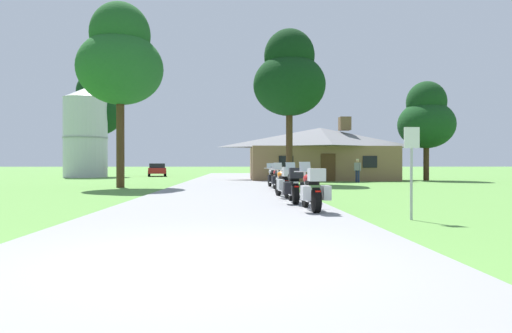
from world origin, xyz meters
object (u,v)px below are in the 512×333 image
Objects in this scene: motorcycle_black_second_in_row at (294,186)px; tree_right_of_lodge at (426,118)px; motorcycle_silver_farthest_in_row at (273,177)px; parked_red_suv_far_left at (157,169)px; tree_by_lodge_front at (289,77)px; metal_silo_distant at (86,132)px; motorcycle_orange_third_in_row at (285,183)px; motorcycle_black_fourth_in_row at (283,180)px; motorcycle_red_nearest_to_camera at (312,190)px; tree_left_near at (120,59)px; metal_signpost_roadside at (412,161)px; bystander_gray_shirt_near_lodge at (357,169)px; tree_left_far at (96,107)px; motorcycle_red_fifth_in_row at (278,179)px.

motorcycle_black_second_in_row is 0.26× the size of tree_right_of_lodge.
parked_red_suv_far_left is at bearing 105.58° from motorcycle_silver_farthest_in_row.
tree_by_lodge_front reaches higher than tree_right_of_lodge.
tree_right_of_lodge is at bearing -19.25° from metal_silo_distant.
metal_silo_distant is at bearing 120.90° from motorcycle_silver_farthest_in_row.
motorcycle_silver_farthest_in_row is at bearing 89.76° from motorcycle_black_second_in_row.
tree_right_of_lodge is 0.88× the size of metal_silo_distant.
motorcycle_orange_third_in_row is 34.20m from parked_red_suv_far_left.
motorcycle_black_fourth_in_row is 1.00× the size of motorcycle_silver_farthest_in_row.
tree_by_lodge_front reaches higher than motorcycle_orange_third_in_row.
tree_left_near is (-8.43, 13.37, 6.54)m from motorcycle_red_nearest_to_camera.
metal_silo_distant is (-17.00, 29.19, 3.91)m from motorcycle_orange_third_in_row.
parked_red_suv_far_left is at bearing 121.72° from tree_by_lodge_front.
metal_signpost_roadside reaches higher than motorcycle_orange_third_in_row.
motorcycle_orange_third_in_row is 0.97× the size of metal_signpost_roadside.
bystander_gray_shirt_near_lodge is at bearing 23.36° from tree_left_near.
motorcycle_black_second_in_row is 2.36m from motorcycle_orange_third_in_row.
metal_silo_distant is at bearing -99.38° from tree_left_far.
motorcycle_red_fifth_in_row is at bearing -24.15° from tree_left_near.
tree_right_of_lodge is (6.51, 3.43, 4.05)m from bystander_gray_shirt_near_lodge.
tree_left_far reaches higher than motorcycle_red_fifth_in_row.
tree_right_of_lodge reaches higher than motorcycle_red_fifth_in_row.
motorcycle_orange_third_in_row is at bearing -62.00° from tree_left_far.
motorcycle_black_fourth_in_row is at bearing -80.80° from parked_red_suv_far_left.
tree_by_lodge_front is (-0.54, 19.19, 5.72)m from metal_signpost_roadside.
parked_red_suv_far_left is at bearing -178.51° from bystander_gray_shirt_near_lodge.
tree_left_near is at bearing 125.11° from metal_signpost_roadside.
tree_by_lodge_front reaches higher than motorcycle_silver_farthest_in_row.
motorcycle_red_fifth_in_row is 1.00× the size of motorcycle_silver_farthest_in_row.
metal_signpost_roadside is 0.21× the size of tree_left_near.
motorcycle_silver_farthest_in_row is at bearing -8.90° from tree_left_near.
parked_red_suv_far_left reaches higher than motorcycle_black_fourth_in_row.
motorcycle_red_nearest_to_camera and motorcycle_silver_farthest_in_row have the same top height.
bystander_gray_shirt_near_lodge is 21.92m from metal_signpost_roadside.
tree_left_near reaches higher than metal_signpost_roadside.
motorcycle_red_nearest_to_camera is 12.05m from motorcycle_silver_farthest_in_row.
metal_silo_distant is at bearing -162.88° from parked_red_suv_far_left.
metal_signpost_roadside is at bearing -61.51° from metal_silo_distant.
tree_left_near is 22.52m from metal_silo_distant.
tree_left_near reaches higher than motorcycle_red_fifth_in_row.
bystander_gray_shirt_near_lodge reaches higher than parked_red_suv_far_left.
tree_left_far is 9.15m from parked_red_suv_far_left.
motorcycle_black_second_in_row is 0.97× the size of metal_signpost_roadside.
metal_signpost_roadside reaches higher than bystander_gray_shirt_near_lodge.
motorcycle_orange_third_in_row is 16.64m from bystander_gray_shirt_near_lodge.
motorcycle_red_fifth_in_row is 12.29m from bystander_gray_shirt_near_lodge.
metal_silo_distant reaches higher than parked_red_suv_far_left.
motorcycle_black_second_in_row is at bearing -122.56° from tree_right_of_lodge.
tree_left_near reaches higher than metal_silo_distant.
metal_signpost_roadside is at bearing -59.96° from motorcycle_black_second_in_row.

